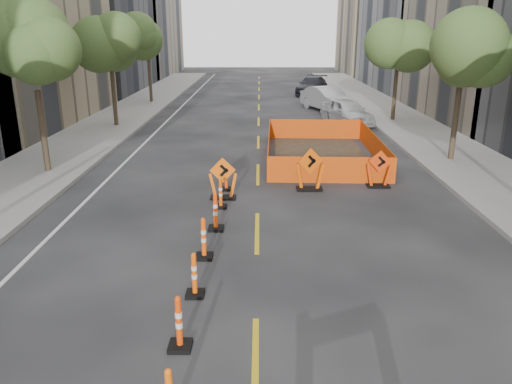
{
  "coord_description": "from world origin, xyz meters",
  "views": [
    {
      "loc": [
        0.06,
        -9.18,
        5.5
      ],
      "look_at": [
        -0.03,
        4.32,
        1.1
      ],
      "focal_mm": 35.0,
      "sensor_mm": 36.0,
      "label": 1
    }
  ],
  "objects_px": {
    "channelizer_5": "(216,212)",
    "parked_car_far": "(312,86)",
    "chevron_sign_left": "(223,178)",
    "chevron_sign_right": "(379,169)",
    "chevron_sign_center": "(310,169)",
    "channelizer_2": "(179,323)",
    "channelizer_4": "(204,238)",
    "parked_car_mid": "(327,99)",
    "channelizer_7": "(226,176)",
    "channelizer_3": "(194,274)",
    "channelizer_6": "(221,193)",
    "parked_car_near": "(347,112)"
  },
  "relations": [
    {
      "from": "chevron_sign_right",
      "to": "channelizer_4",
      "type": "bearing_deg",
      "value": -112.03
    },
    {
      "from": "channelizer_2",
      "to": "chevron_sign_right",
      "type": "relative_size",
      "value": 0.76
    },
    {
      "from": "chevron_sign_left",
      "to": "chevron_sign_center",
      "type": "xyz_separation_m",
      "value": [
        3.04,
        0.98,
        0.05
      ]
    },
    {
      "from": "channelizer_2",
      "to": "channelizer_7",
      "type": "xyz_separation_m",
      "value": [
        0.24,
        9.38,
        -0.02
      ]
    },
    {
      "from": "channelizer_7",
      "to": "chevron_sign_right",
      "type": "distance_m",
      "value": 5.57
    },
    {
      "from": "channelizer_4",
      "to": "parked_car_mid",
      "type": "relative_size",
      "value": 0.22
    },
    {
      "from": "channelizer_3",
      "to": "chevron_sign_center",
      "type": "bearing_deg",
      "value": 67.07
    },
    {
      "from": "channelizer_2",
      "to": "channelizer_3",
      "type": "bearing_deg",
      "value": 88.79
    },
    {
      "from": "parked_car_near",
      "to": "channelizer_7",
      "type": "bearing_deg",
      "value": -134.57
    },
    {
      "from": "channelizer_3",
      "to": "channelizer_5",
      "type": "relative_size",
      "value": 0.91
    },
    {
      "from": "channelizer_6",
      "to": "parked_car_mid",
      "type": "xyz_separation_m",
      "value": [
        6.05,
        20.48,
        0.34
      ]
    },
    {
      "from": "chevron_sign_left",
      "to": "parked_car_near",
      "type": "bearing_deg",
      "value": 57.67
    },
    {
      "from": "channelizer_5",
      "to": "parked_car_mid",
      "type": "height_order",
      "value": "parked_car_mid"
    },
    {
      "from": "channelizer_3",
      "to": "channelizer_4",
      "type": "bearing_deg",
      "value": 89.99
    },
    {
      "from": "channelizer_5",
      "to": "parked_car_far",
      "type": "relative_size",
      "value": 0.21
    },
    {
      "from": "parked_car_near",
      "to": "channelizer_5",
      "type": "bearing_deg",
      "value": -129.53
    },
    {
      "from": "chevron_sign_center",
      "to": "parked_car_far",
      "type": "relative_size",
      "value": 0.29
    },
    {
      "from": "chevron_sign_left",
      "to": "parked_car_near",
      "type": "xyz_separation_m",
      "value": [
        6.54,
        14.18,
        0.04
      ]
    },
    {
      "from": "channelizer_2",
      "to": "channelizer_5",
      "type": "distance_m",
      "value": 5.63
    },
    {
      "from": "channelizer_4",
      "to": "chevron_sign_left",
      "type": "distance_m",
      "value": 4.68
    },
    {
      "from": "channelizer_6",
      "to": "parked_car_near",
      "type": "height_order",
      "value": "parked_car_near"
    },
    {
      "from": "channelizer_2",
      "to": "chevron_sign_left",
      "type": "relative_size",
      "value": 0.73
    },
    {
      "from": "channelizer_4",
      "to": "channelizer_7",
      "type": "bearing_deg",
      "value": 87.99
    },
    {
      "from": "chevron_sign_left",
      "to": "chevron_sign_center",
      "type": "distance_m",
      "value": 3.19
    },
    {
      "from": "channelizer_2",
      "to": "chevron_sign_right",
      "type": "xyz_separation_m",
      "value": [
        5.79,
        9.78,
        0.16
      ]
    },
    {
      "from": "chevron_sign_left",
      "to": "chevron_sign_right",
      "type": "height_order",
      "value": "chevron_sign_left"
    },
    {
      "from": "channelizer_7",
      "to": "chevron_sign_left",
      "type": "relative_size",
      "value": 0.71
    },
    {
      "from": "parked_car_near",
      "to": "parked_car_mid",
      "type": "bearing_deg",
      "value": 76.9
    },
    {
      "from": "channelizer_3",
      "to": "chevron_sign_left",
      "type": "xyz_separation_m",
      "value": [
        0.15,
        6.56,
        0.22
      ]
    },
    {
      "from": "parked_car_near",
      "to": "chevron_sign_left",
      "type": "bearing_deg",
      "value": -133.18
    },
    {
      "from": "parked_car_far",
      "to": "parked_car_near",
      "type": "bearing_deg",
      "value": -71.49
    },
    {
      "from": "chevron_sign_center",
      "to": "parked_car_far",
      "type": "bearing_deg",
      "value": 61.73
    },
    {
      "from": "channelizer_6",
      "to": "chevron_sign_right",
      "type": "relative_size",
      "value": 0.7
    },
    {
      "from": "channelizer_6",
      "to": "channelizer_4",
      "type": "bearing_deg",
      "value": -92.15
    },
    {
      "from": "channelizer_6",
      "to": "channelizer_7",
      "type": "distance_m",
      "value": 1.88
    },
    {
      "from": "chevron_sign_center",
      "to": "channelizer_3",
      "type": "bearing_deg",
      "value": -135.34
    },
    {
      "from": "channelizer_7",
      "to": "chevron_sign_left",
      "type": "height_order",
      "value": "chevron_sign_left"
    },
    {
      "from": "channelizer_5",
      "to": "parked_car_far",
      "type": "distance_m",
      "value": 32.14
    },
    {
      "from": "parked_car_mid",
      "to": "chevron_sign_center",
      "type": "bearing_deg",
      "value": -122.99
    },
    {
      "from": "chevron_sign_right",
      "to": "parked_car_far",
      "type": "relative_size",
      "value": 0.26
    },
    {
      "from": "channelizer_2",
      "to": "parked_car_far",
      "type": "distance_m",
      "value": 37.72
    },
    {
      "from": "channelizer_2",
      "to": "parked_car_far",
      "type": "relative_size",
      "value": 0.2
    },
    {
      "from": "chevron_sign_center",
      "to": "channelizer_6",
      "type": "bearing_deg",
      "value": -170.36
    },
    {
      "from": "chevron_sign_left",
      "to": "parked_car_mid",
      "type": "relative_size",
      "value": 0.29
    },
    {
      "from": "chevron_sign_left",
      "to": "channelizer_3",
      "type": "bearing_deg",
      "value": -98.93
    },
    {
      "from": "channelizer_7",
      "to": "chevron_sign_left",
      "type": "xyz_separation_m",
      "value": [
        -0.04,
        -0.95,
        0.21
      ]
    },
    {
      "from": "chevron_sign_left",
      "to": "parked_car_mid",
      "type": "bearing_deg",
      "value": 65.26
    },
    {
      "from": "channelizer_7",
      "to": "parked_car_mid",
      "type": "distance_m",
      "value": 19.55
    },
    {
      "from": "parked_car_mid",
      "to": "channelizer_7",
      "type": "bearing_deg",
      "value": -131.67
    },
    {
      "from": "parked_car_mid",
      "to": "parked_car_near",
      "type": "bearing_deg",
      "value": -108.49
    }
  ]
}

